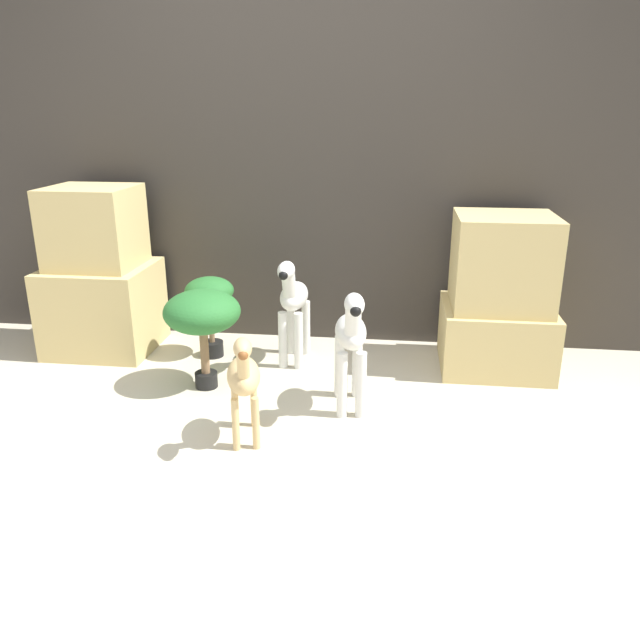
% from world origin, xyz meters
% --- Properties ---
extents(ground_plane, '(14.00, 14.00, 0.00)m').
position_xyz_m(ground_plane, '(0.00, 0.00, 0.00)').
color(ground_plane, beige).
extents(wall_back, '(6.40, 0.08, 2.20)m').
position_xyz_m(wall_back, '(0.00, 1.53, 1.10)').
color(wall_back, '#38332D').
rests_on(wall_back, ground_plane).
extents(rock_pillar_left, '(0.62, 0.57, 1.00)m').
position_xyz_m(rock_pillar_left, '(-1.19, 1.14, 0.45)').
color(rock_pillar_left, '#D1B775').
rests_on(rock_pillar_left, ground_plane).
extents(rock_pillar_right, '(0.62, 0.57, 0.89)m').
position_xyz_m(rock_pillar_right, '(1.19, 1.14, 0.41)').
color(rock_pillar_right, '#D1B775').
rests_on(rock_pillar_right, ground_plane).
extents(zebra_right, '(0.20, 0.46, 0.65)m').
position_xyz_m(zebra_right, '(0.40, 0.50, 0.38)').
color(zebra_right, silver).
rests_on(zebra_right, ground_plane).
extents(zebra_left, '(0.17, 0.46, 0.65)m').
position_xyz_m(zebra_left, '(0.02, 1.06, 0.38)').
color(zebra_left, silver).
rests_on(zebra_left, ground_plane).
extents(giraffe_figurine, '(0.22, 0.42, 0.56)m').
position_xyz_m(giraffe_figurine, '(-0.05, 0.13, 0.32)').
color(giraffe_figurine, tan).
rests_on(giraffe_figurine, ground_plane).
extents(potted_palm_front, '(0.29, 0.29, 0.49)m').
position_xyz_m(potted_palm_front, '(-0.49, 1.09, 0.37)').
color(potted_palm_front, black).
rests_on(potted_palm_front, ground_plane).
extents(potted_palm_back, '(0.40, 0.40, 0.54)m').
position_xyz_m(potted_palm_back, '(-0.40, 0.66, 0.42)').
color(potted_palm_back, black).
rests_on(potted_palm_back, ground_plane).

